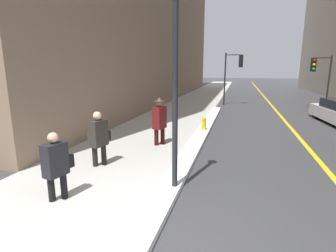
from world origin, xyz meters
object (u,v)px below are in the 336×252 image
at_px(pedestrian_with_shoulder_bag, 56,163).
at_px(fire_hydrant, 204,125).
at_px(traffic_light_near, 235,68).
at_px(pedestrian_nearside, 159,119).
at_px(pedestrian_in_glasses, 99,136).
at_px(lamp_post, 175,63).
at_px(traffic_light_far, 319,71).

relative_size(pedestrian_with_shoulder_bag, fire_hydrant, 2.09).
height_order(traffic_light_near, pedestrian_nearside, traffic_light_near).
relative_size(pedestrian_in_glasses, pedestrian_nearside, 0.90).
distance_m(traffic_light_near, fire_hydrant, 9.83).
bearing_deg(traffic_light_near, pedestrian_in_glasses, -106.25).
xyz_separation_m(traffic_light_near, pedestrian_with_shoulder_bag, (-3.11, -16.19, -1.98)).
height_order(lamp_post, pedestrian_nearside, lamp_post).
height_order(pedestrian_nearside, fire_hydrant, pedestrian_nearside).
height_order(lamp_post, pedestrian_in_glasses, lamp_post).
bearing_deg(traffic_light_far, lamp_post, 58.93).
height_order(traffic_light_near, pedestrian_with_shoulder_bag, traffic_light_near).
relative_size(lamp_post, traffic_light_near, 1.21).
relative_size(traffic_light_far, fire_hydrant, 5.11).
height_order(pedestrian_with_shoulder_bag, fire_hydrant, pedestrian_with_shoulder_bag).
height_order(traffic_light_far, pedestrian_in_glasses, traffic_light_far).
xyz_separation_m(pedestrian_in_glasses, pedestrian_nearside, (1.03, 2.43, 0.09)).
distance_m(traffic_light_near, pedestrian_with_shoulder_bag, 16.60).
distance_m(traffic_light_far, pedestrian_nearside, 13.90).
height_order(traffic_light_far, pedestrian_with_shoulder_bag, traffic_light_far).
bearing_deg(pedestrian_in_glasses, lamp_post, 80.44).
bearing_deg(pedestrian_in_glasses, traffic_light_far, 160.46).
bearing_deg(fire_hydrant, pedestrian_with_shoulder_bag, -107.78).
distance_m(traffic_light_near, traffic_light_far, 5.59).
xyz_separation_m(traffic_light_near, traffic_light_far, (5.57, -0.37, -0.21)).
relative_size(lamp_post, pedestrian_in_glasses, 3.00).
distance_m(traffic_light_far, fire_hydrant, 11.43).
bearing_deg(fire_hydrant, traffic_light_far, 54.34).
bearing_deg(fire_hydrant, pedestrian_nearside, -119.92).
height_order(lamp_post, fire_hydrant, lamp_post).
relative_size(traffic_light_near, pedestrian_nearside, 2.23).
relative_size(lamp_post, traffic_light_far, 1.31).
height_order(lamp_post, traffic_light_near, lamp_post).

